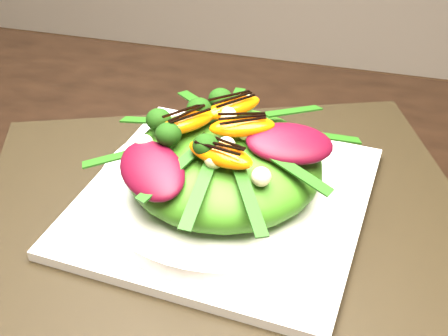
% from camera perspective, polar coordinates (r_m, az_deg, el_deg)
% --- Properties ---
extents(dining_table, '(1.60, 0.90, 0.75)m').
position_cam_1_polar(dining_table, '(0.56, -14.48, -10.55)').
color(dining_table, black).
rests_on(dining_table, floor).
extents(placemat, '(0.57, 0.51, 0.00)m').
position_cam_1_polar(placemat, '(0.59, 0.00, -3.54)').
color(placemat, black).
rests_on(placemat, dining_table).
extents(plate_base, '(0.29, 0.29, 0.01)m').
position_cam_1_polar(plate_base, '(0.59, 0.00, -3.01)').
color(plate_base, silver).
rests_on(plate_base, placemat).
extents(salad_bowl, '(0.27, 0.27, 0.02)m').
position_cam_1_polar(salad_bowl, '(0.58, 0.00, -1.92)').
color(salad_bowl, silver).
rests_on(salad_bowl, plate_base).
extents(lettuce_mound, '(0.22, 0.22, 0.06)m').
position_cam_1_polar(lettuce_mound, '(0.56, 0.00, 0.37)').
color(lettuce_mound, '#397415').
rests_on(lettuce_mound, salad_bowl).
extents(radicchio_leaf, '(0.09, 0.07, 0.02)m').
position_cam_1_polar(radicchio_leaf, '(0.54, 6.27, 2.34)').
color(radicchio_leaf, '#420715').
rests_on(radicchio_leaf, lettuce_mound).
extents(orange_segment, '(0.06, 0.03, 0.02)m').
position_cam_1_polar(orange_segment, '(0.56, 0.27, 4.68)').
color(orange_segment, '#FE5E04').
rests_on(orange_segment, lettuce_mound).
extents(broccoli_floret, '(0.04, 0.04, 0.03)m').
position_cam_1_polar(broccoli_floret, '(0.57, -4.42, 5.92)').
color(broccoli_floret, '#0C3409').
rests_on(broccoli_floret, lettuce_mound).
extents(macadamia_nut, '(0.02, 0.02, 0.02)m').
position_cam_1_polar(macadamia_nut, '(0.51, 1.41, 0.80)').
color(macadamia_nut, beige).
rests_on(macadamia_nut, lettuce_mound).
extents(balsamic_drizzle, '(0.05, 0.01, 0.00)m').
position_cam_1_polar(balsamic_drizzle, '(0.55, 0.27, 5.44)').
color(balsamic_drizzle, black).
rests_on(balsamic_drizzle, orange_segment).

